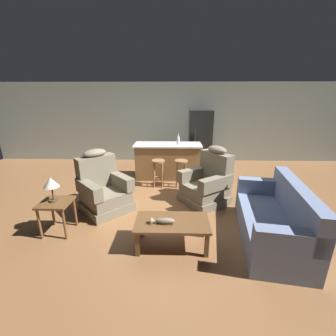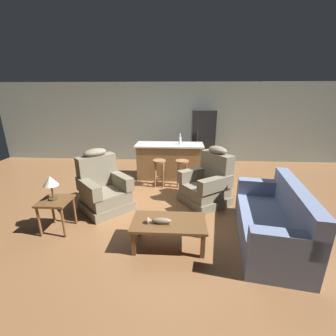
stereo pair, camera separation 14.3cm
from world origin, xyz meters
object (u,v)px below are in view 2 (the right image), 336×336
at_px(bar_stool_right, 182,169).
at_px(bottle_tall_green, 180,140).
at_px(recliner_near_island, 208,184).
at_px(coffee_table, 169,225).
at_px(refrigerator, 203,139).
at_px(end_table, 56,205).
at_px(fish_figurine, 159,221).
at_px(bar_stool_left, 159,168).
at_px(kitchen_island, 170,161).
at_px(couch, 273,222).
at_px(recliner_near_lamp, 103,188).
at_px(table_lamp, 51,182).

height_order(bar_stool_right, bottle_tall_green, bottle_tall_green).
height_order(recliner_near_island, bottle_tall_green, bottle_tall_green).
bearing_deg(coffee_table, refrigerator, 78.55).
distance_m(coffee_table, end_table, 1.92).
bearing_deg(recliner_near_island, fish_figurine, 25.74).
xyz_separation_m(recliner_near_island, bottle_tall_green, (-0.61, 1.44, 0.64)).
distance_m(fish_figurine, bar_stool_left, 2.43).
bearing_deg(kitchen_island, bar_stool_right, -61.55).
relative_size(coffee_table, refrigerator, 0.62).
xyz_separation_m(couch, end_table, (-3.50, 0.11, 0.12)).
relative_size(recliner_near_island, end_table, 2.14).
relative_size(kitchen_island, bar_stool_left, 2.65).
xyz_separation_m(recliner_near_lamp, bar_stool_left, (1.01, 1.21, 0.05)).
xyz_separation_m(table_lamp, kitchen_island, (1.78, 2.65, -0.39)).
distance_m(fish_figurine, bottle_tall_green, 3.09).
bearing_deg(kitchen_island, table_lamp, -123.90).
xyz_separation_m(fish_figurine, refrigerator, (0.98, 4.24, 0.42)).
height_order(coffee_table, end_table, end_table).
height_order(coffee_table, refrigerator, refrigerator).
bearing_deg(bottle_tall_green, coffee_table, -92.60).
height_order(recliner_near_lamp, table_lamp, recliner_near_lamp).
relative_size(table_lamp, refrigerator, 0.23).
bearing_deg(recliner_near_island, bottle_tall_green, -102.57).
distance_m(fish_figurine, recliner_near_lamp, 1.73).
xyz_separation_m(fish_figurine, end_table, (-1.76, 0.38, -0.00)).
relative_size(bar_stool_right, bottle_tall_green, 2.36).
distance_m(coffee_table, recliner_near_island, 1.69).
bearing_deg(bottle_tall_green, fish_figurine, -95.08).
distance_m(couch, table_lamp, 3.57).
xyz_separation_m(recliner_near_island, kitchen_island, (-0.88, 1.46, 0.06)).
relative_size(recliner_near_island, kitchen_island, 0.67).
bearing_deg(couch, refrigerator, -69.99).
height_order(fish_figurine, table_lamp, table_lamp).
height_order(fish_figurine, recliner_near_island, recliner_near_island).
xyz_separation_m(recliner_near_lamp, kitchen_island, (1.23, 1.84, 0.06)).
relative_size(recliner_near_lamp, bar_stool_left, 1.76).
xyz_separation_m(recliner_near_lamp, recliner_near_island, (2.12, 0.38, 0.00)).
relative_size(table_lamp, kitchen_island, 0.23).
height_order(coffee_table, fish_figurine, fish_figurine).
bearing_deg(fish_figurine, recliner_near_lamp, 135.84).
relative_size(couch, kitchen_island, 1.12).
distance_m(fish_figurine, recliner_near_island, 1.81).
xyz_separation_m(coffee_table, fish_figurine, (-0.13, -0.07, 0.10)).
height_order(recliner_near_lamp, bar_stool_left, recliner_near_lamp).
bearing_deg(bar_stool_right, end_table, -135.78).
xyz_separation_m(fish_figurine, bottle_tall_green, (0.27, 3.02, 0.60)).
bearing_deg(bar_stool_right, bar_stool_left, 180.00).
xyz_separation_m(bar_stool_left, refrigerator, (1.21, 1.83, 0.41)).
xyz_separation_m(couch, recliner_near_lamp, (-2.98, 0.93, 0.08)).
xyz_separation_m(table_lamp, bar_stool_right, (2.12, 2.02, -0.40)).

